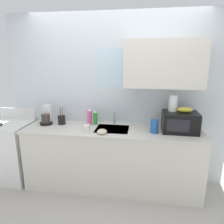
# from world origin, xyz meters

# --- Properties ---
(kitchen_wall_assembly) EXTENTS (3.27, 0.42, 2.50)m
(kitchen_wall_assembly) POSITION_xyz_m (0.13, 0.31, 1.36)
(kitchen_wall_assembly) COLOR silver
(kitchen_wall_assembly) RESTS_ON ground
(counter_unit) EXTENTS (2.50, 0.63, 0.90)m
(counter_unit) POSITION_xyz_m (-0.00, 0.00, 0.46)
(counter_unit) COLOR silver
(counter_unit) RESTS_ON ground
(sink_faucet) EXTENTS (0.03, 0.03, 0.18)m
(sink_faucet) POSITION_xyz_m (-0.00, 0.24, 0.99)
(sink_faucet) COLOR #B2B5BA
(sink_faucet) RESTS_ON counter_unit
(stove_range) EXTENTS (0.60, 0.60, 1.08)m
(stove_range) POSITION_xyz_m (-1.59, 0.00, 0.46)
(stove_range) COLOR white
(stove_range) RESTS_ON ground
(microwave) EXTENTS (0.46, 0.35, 0.27)m
(microwave) POSITION_xyz_m (0.91, 0.05, 1.04)
(microwave) COLOR black
(microwave) RESTS_ON counter_unit
(banana_bunch) EXTENTS (0.20, 0.11, 0.07)m
(banana_bunch) POSITION_xyz_m (0.96, 0.05, 1.20)
(banana_bunch) COLOR gold
(banana_bunch) RESTS_ON microwave
(paper_towel_roll) EXTENTS (0.11, 0.11, 0.22)m
(paper_towel_roll) POSITION_xyz_m (0.81, 0.10, 1.28)
(paper_towel_roll) COLOR white
(paper_towel_roll) RESTS_ON microwave
(coffee_maker) EXTENTS (0.19, 0.21, 0.28)m
(coffee_maker) POSITION_xyz_m (-1.01, 0.11, 1.00)
(coffee_maker) COLOR black
(coffee_maker) RESTS_ON counter_unit
(dish_soap_bottle_green) EXTENTS (0.06, 0.06, 0.22)m
(dish_soap_bottle_green) POSITION_xyz_m (-0.28, 0.19, 1.00)
(dish_soap_bottle_green) COLOR green
(dish_soap_bottle_green) RESTS_ON counter_unit
(dish_soap_bottle_pink) EXTENTS (0.07, 0.07, 0.25)m
(dish_soap_bottle_pink) POSITION_xyz_m (-0.36, 0.16, 1.02)
(dish_soap_bottle_pink) COLOR #E55999
(dish_soap_bottle_pink) RESTS_ON counter_unit
(cereal_canister) EXTENTS (0.10, 0.10, 0.18)m
(cereal_canister) POSITION_xyz_m (0.57, -0.05, 0.99)
(cereal_canister) COLOR #2659A5
(cereal_canister) RESTS_ON counter_unit
(mug_white) EXTENTS (0.08, 0.08, 0.09)m
(mug_white) POSITION_xyz_m (-0.32, -0.14, 0.95)
(mug_white) COLOR white
(mug_white) RESTS_ON counter_unit
(utensil_crock) EXTENTS (0.11, 0.11, 0.27)m
(utensil_crock) POSITION_xyz_m (-0.78, 0.12, 0.97)
(utensil_crock) COLOR black
(utensil_crock) RESTS_ON counter_unit
(small_bowl) EXTENTS (0.13, 0.13, 0.06)m
(small_bowl) POSITION_xyz_m (-0.10, -0.20, 0.93)
(small_bowl) COLOR beige
(small_bowl) RESTS_ON counter_unit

